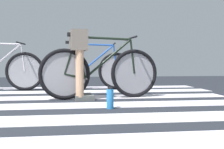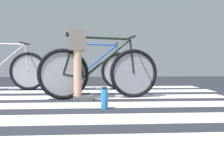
{
  "view_description": "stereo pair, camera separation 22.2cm",
  "coord_description": "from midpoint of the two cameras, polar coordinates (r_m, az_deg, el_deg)",
  "views": [
    {
      "loc": [
        0.34,
        -2.69,
        0.53
      ],
      "look_at": [
        0.83,
        1.3,
        0.35
      ],
      "focal_mm": 41.55,
      "sensor_mm": 36.0,
      "label": 1
    },
    {
      "loc": [
        0.56,
        -2.69,
        0.53
      ],
      "look_at": [
        0.83,
        1.3,
        0.35
      ],
      "focal_mm": 41.55,
      "sensor_mm": 36.0,
      "label": 2
    }
  ],
  "objects": [
    {
      "name": "cyclist_1_of_3",
      "position": [
        3.67,
        -5.93,
        4.29
      ],
      "size": [
        0.36,
        0.43,
        0.97
      ],
      "rotation": [
        0.0,
        0.0,
        0.13
      ],
      "color": "tan",
      "rests_on": "ground"
    },
    {
      "name": "crosswalk_markings",
      "position": [
        2.81,
        -11.44,
        -7.99
      ],
      "size": [
        5.39,
        5.76,
        0.0
      ],
      "color": "silver",
      "rests_on": "ground"
    },
    {
      "name": "bicycle_1_of_3",
      "position": [
        3.71,
        -1.13,
        0.59
      ],
      "size": [
        1.73,
        0.52,
        0.93
      ],
      "rotation": [
        0.0,
        0.0,
        0.13
      ],
      "color": "black",
      "rests_on": "ground"
    },
    {
      "name": "bicycle_2_of_3",
      "position": [
        5.26,
        -22.1,
        0.98
      ],
      "size": [
        1.74,
        0.52,
        0.93
      ],
      "rotation": [
        0.0,
        0.0,
        -0.07
      ],
      "color": "black",
      "rests_on": "ground"
    },
    {
      "name": "water_bottle",
      "position": [
        2.91,
        0.52,
        -5.29
      ],
      "size": [
        0.08,
        0.08,
        0.24
      ],
      "color": "#2F8CDD",
      "rests_on": "ground"
    },
    {
      "name": "bicycle_3_of_3",
      "position": [
        5.02,
        -2.93,
        1.1
      ],
      "size": [
        1.74,
        0.52,
        0.93
      ],
      "rotation": [
        0.0,
        0.0,
        -0.03
      ],
      "color": "black",
      "rests_on": "ground"
    },
    {
      "name": "ground",
      "position": [
        2.78,
        -13.24,
        -8.36
      ],
      "size": [
        18.0,
        14.0,
        0.02
      ],
      "color": "#22252D"
    }
  ]
}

